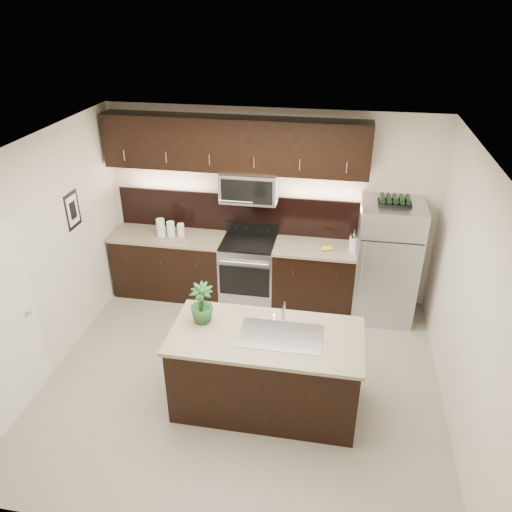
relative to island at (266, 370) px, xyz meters
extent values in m
plane|color=gray|center=(-0.33, 0.35, -0.47)|extent=(4.50, 4.50, 0.00)
cube|color=beige|center=(-0.33, 2.35, 0.88)|extent=(4.50, 0.02, 2.70)
cube|color=beige|center=(-0.33, -1.65, 0.88)|extent=(4.50, 0.02, 2.70)
cube|color=beige|center=(-2.58, 0.35, 0.88)|extent=(0.02, 4.00, 2.70)
cube|color=beige|center=(1.92, 0.35, 0.88)|extent=(0.02, 4.00, 2.70)
cube|color=white|center=(-0.33, 0.35, 2.23)|extent=(4.50, 4.00, 0.02)
cube|color=white|center=(-2.56, -0.45, 0.54)|extent=(0.04, 0.80, 2.02)
sphere|color=silver|center=(-2.53, -0.13, 0.53)|extent=(0.06, 0.06, 0.06)
cube|color=black|center=(-2.56, 1.10, 1.18)|extent=(0.01, 0.32, 0.46)
cube|color=white|center=(-2.56, 1.10, 1.18)|extent=(0.00, 0.24, 0.36)
cube|color=black|center=(-1.74, 2.04, -0.02)|extent=(1.57, 0.62, 0.90)
cube|color=black|center=(0.38, 2.04, -0.02)|extent=(1.16, 0.62, 0.90)
cube|color=#B2B2B7|center=(-0.58, 2.04, -0.02)|extent=(0.76, 0.62, 0.90)
cube|color=black|center=(-0.58, 2.04, 0.44)|extent=(0.76, 0.60, 0.03)
cube|color=#C2B691|center=(-1.74, 2.04, 0.45)|extent=(1.59, 0.65, 0.04)
cube|color=#C2B691|center=(0.38, 2.04, 0.45)|extent=(1.18, 0.65, 0.04)
cube|color=black|center=(-0.78, 2.33, 0.75)|extent=(3.49, 0.02, 0.56)
cube|color=#B2B2B7|center=(-0.58, 2.15, 1.23)|extent=(0.76, 0.40, 0.40)
cube|color=black|center=(-0.78, 2.18, 1.78)|extent=(3.49, 0.33, 0.70)
cube|color=black|center=(0.00, 0.00, -0.02)|extent=(1.90, 0.90, 0.90)
cube|color=#C2B691|center=(0.00, 0.00, 0.45)|extent=(1.96, 0.96, 0.04)
cube|color=silver|center=(0.15, 0.00, 0.47)|extent=(0.84, 0.50, 0.01)
cylinder|color=silver|center=(0.15, 0.21, 0.59)|extent=(0.03, 0.03, 0.24)
cylinder|color=silver|center=(0.15, 0.14, 0.74)|extent=(0.02, 0.14, 0.02)
cylinder|color=silver|center=(0.15, 0.07, 0.69)|extent=(0.02, 0.02, 0.10)
cube|color=#B2B2B7|center=(1.30, 1.98, 0.36)|extent=(0.80, 0.72, 1.65)
cube|color=black|center=(1.30, 1.98, 1.20)|extent=(0.41, 0.25, 0.03)
cylinder|color=black|center=(1.14, 1.98, 1.25)|extent=(0.07, 0.23, 0.07)
cylinder|color=black|center=(1.22, 1.98, 1.25)|extent=(0.07, 0.23, 0.07)
cylinder|color=black|center=(1.30, 1.98, 1.25)|extent=(0.07, 0.23, 0.07)
cylinder|color=black|center=(1.38, 1.98, 1.25)|extent=(0.07, 0.23, 0.07)
cylinder|color=black|center=(1.46, 1.98, 1.25)|extent=(0.07, 0.23, 0.07)
imported|color=#1E4C21|center=(-0.70, 0.11, 0.69)|extent=(0.27, 0.27, 0.44)
cylinder|color=silver|center=(-1.82, 1.99, 0.60)|extent=(0.12, 0.12, 0.26)
cylinder|color=white|center=(-1.68, 2.02, 0.58)|extent=(0.11, 0.11, 0.22)
cylinder|color=white|center=(-1.54, 2.04, 0.56)|extent=(0.10, 0.10, 0.18)
cylinder|color=silver|center=(0.84, 1.99, 0.57)|extent=(0.11, 0.11, 0.21)
cylinder|color=silver|center=(0.84, 1.99, 0.69)|extent=(0.11, 0.11, 0.02)
cylinder|color=silver|center=(0.84, 1.99, 0.74)|extent=(0.01, 0.01, 0.08)
ellipsoid|color=yellow|center=(0.46, 1.96, 0.49)|extent=(0.20, 0.17, 0.05)
camera|label=1|loc=(0.61, -4.02, 3.55)|focal=35.00mm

